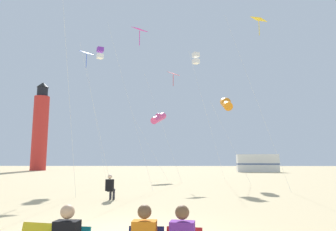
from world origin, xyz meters
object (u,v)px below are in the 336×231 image
at_px(kite_diamond_gold, 258,26).
at_px(kite_tube_orange, 226,104).
at_px(kite_flyer_standing, 110,186).
at_px(lighthouse_distant, 40,128).
at_px(kite_box_violet, 100,53).
at_px(kite_diamond_scarlet, 172,78).
at_px(rv_van_white, 257,163).
at_px(kite_diamond_magenta, 139,36).
at_px(kite_tube_rainbow, 159,118).
at_px(kite_box_white, 196,58).
at_px(kite_diamond_blue, 87,58).

distance_m(kite_diamond_gold, kite_tube_orange, 6.71).
distance_m(kite_flyer_standing, lighthouse_distant, 49.02).
bearing_deg(kite_tube_orange, kite_box_violet, 157.82).
bearing_deg(kite_diamond_scarlet, rv_van_white, 59.03).
relative_size(kite_box_violet, kite_diamond_magenta, 1.18).
xyz_separation_m(kite_diamond_scarlet, kite_tube_rainbow, (-1.46, 3.54, -3.26)).
relative_size(kite_diamond_gold, kite_box_violet, 0.90).
bearing_deg(kite_diamond_gold, kite_diamond_scarlet, 129.23).
bearing_deg(kite_box_white, kite_diamond_magenta, -115.44).
bearing_deg(kite_diamond_scarlet, kite_diamond_blue, -144.22).
bearing_deg(kite_box_white, lighthouse_distant, 135.88).
relative_size(kite_flyer_standing, kite_diamond_blue, 0.11).
relative_size(kite_diamond_scarlet, kite_tube_rainbow, 1.47).
bearing_deg(lighthouse_distant, kite_diamond_magenta, -57.92).
bearing_deg(kite_flyer_standing, kite_diamond_gold, -136.48).
bearing_deg(lighthouse_distant, kite_tube_rainbow, -47.40).
bearing_deg(kite_diamond_gold, kite_tube_orange, 109.20).
relative_size(kite_flyer_standing, kite_box_white, 0.09).
xyz_separation_m(kite_tube_rainbow, lighthouse_distant, (-23.85, 25.93, 1.68)).
distance_m(lighthouse_distant, rv_van_white, 39.87).
xyz_separation_m(kite_box_violet, kite_tube_rainbow, (5.90, 1.54, -6.42)).
distance_m(kite_flyer_standing, kite_diamond_scarlet, 16.29).
xyz_separation_m(kite_diamond_gold, lighthouse_distant, (-31.36, 36.89, -3.20)).
bearing_deg(kite_box_white, kite_diamond_gold, -69.97).
xyz_separation_m(kite_tube_orange, kite_tube_rainbow, (-5.91, 6.35, -0.27)).
distance_m(kite_tube_orange, kite_box_white, 8.15).
relative_size(kite_diamond_gold, kite_tube_rainbow, 1.72).
height_order(kite_box_white, kite_diamond_magenta, kite_box_white).
height_order(kite_tube_orange, kite_diamond_scarlet, kite_diamond_scarlet).
bearing_deg(rv_van_white, kite_tube_orange, -104.73).
height_order(kite_diamond_magenta, rv_van_white, kite_diamond_magenta).
bearing_deg(kite_box_violet, kite_tube_orange, -22.18).
xyz_separation_m(kite_box_violet, rv_van_white, (20.73, 20.29, -11.19)).
bearing_deg(kite_diamond_gold, lighthouse_distant, 130.37).
xyz_separation_m(kite_diamond_gold, kite_box_violet, (-13.41, 9.42, 1.54)).
relative_size(kite_diamond_blue, kite_tube_rainbow, 1.52).
relative_size(kite_flyer_standing, kite_diamond_scarlet, 0.12).
xyz_separation_m(kite_diamond_scarlet, rv_van_white, (13.38, 22.29, -8.03)).
relative_size(kite_diamond_gold, lighthouse_distant, 0.70).
height_order(kite_box_white, lighthouse_distant, lighthouse_distant).
bearing_deg(rv_van_white, kite_diamond_scarlet, -116.12).
xyz_separation_m(kite_flyer_standing, lighthouse_distant, (-22.58, 42.91, 7.22)).
bearing_deg(kite_tube_rainbow, kite_box_white, -13.63).
bearing_deg(kite_tube_orange, kite_diamond_magenta, -146.63).
relative_size(kite_tube_orange, rv_van_white, 1.08).
height_order(kite_diamond_gold, rv_van_white, kite_diamond_gold).
xyz_separation_m(kite_diamond_gold, kite_diamond_scarlet, (-6.05, 7.41, -1.62)).
bearing_deg(kite_box_white, kite_tube_rainbow, 166.37).
xyz_separation_m(kite_diamond_gold, rv_van_white, (7.32, 29.70, -9.65)).
xyz_separation_m(kite_diamond_blue, kite_tube_orange, (11.07, 1.96, -3.31)).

